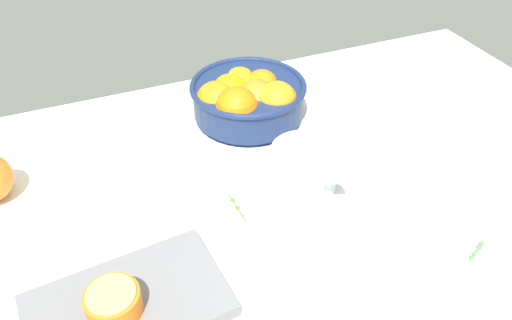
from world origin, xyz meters
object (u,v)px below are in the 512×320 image
(cutting_board, at_px, (128,306))
(orange_half_0, at_px, (113,302))
(juice_pitcher, at_px, (301,214))
(fruit_bowl, at_px, (248,98))

(cutting_board, distance_m, orange_half_0, 0.04)
(cutting_board, bearing_deg, juice_pitcher, 3.61)
(orange_half_0, bearing_deg, fruit_bowl, 48.35)
(fruit_bowl, xyz_separation_m, orange_half_0, (-0.35, -0.39, -0.01))
(juice_pitcher, xyz_separation_m, orange_half_0, (-0.29, -0.03, -0.03))
(fruit_bowl, distance_m, juice_pitcher, 0.37)
(juice_pitcher, bearing_deg, cutting_board, -176.39)
(fruit_bowl, height_order, orange_half_0, fruit_bowl)
(juice_pitcher, bearing_deg, fruit_bowl, 81.08)
(fruit_bowl, distance_m, orange_half_0, 0.52)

